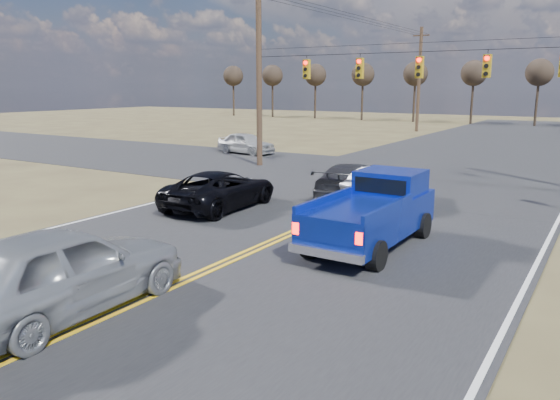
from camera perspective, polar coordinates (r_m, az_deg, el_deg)
The scene contains 12 objects.
ground at distance 12.03m, azimuth -14.73°, elevation -10.32°, with size 160.00×160.00×0.00m, color brown.
road_main at distance 19.89m, azimuth 6.55°, elevation -1.18°, with size 14.00×120.00×0.02m, color #28282B.
road_cross at distance 27.21m, azimuth 13.80°, elevation 2.08°, with size 120.00×12.00×0.02m, color #28282B.
signal_gantry at distance 26.50m, azimuth 15.26°, elevation 12.76°, with size 19.60×4.83×10.00m.
utility_poles at distance 25.91m, azimuth 13.67°, elevation 13.23°, with size 19.60×58.32×10.00m.
treeline at distance 35.50m, azimuth 18.94°, elevation 13.24°, with size 87.00×117.80×7.40m.
pickup_truck at distance 15.53m, azimuth 9.74°, elevation -1.28°, with size 2.22×5.40×2.01m.
silver_suv at distance 11.62m, azimuth -21.90°, elevation -6.82°, with size 2.15×5.35×1.82m, color #999BA0.
black_suv at distance 20.27m, azimuth -6.23°, elevation 1.10°, with size 2.32×5.04×1.40m, color black.
white_car_queue at distance 21.36m, azimuth 10.97°, elevation 1.52°, with size 1.50×4.30×1.42m, color silver.
dgrey_car_queue at distance 22.34m, azimuth 7.53°, elevation 2.05°, with size 1.95×4.79×1.39m, color #333338.
cross_car_west at distance 36.54m, azimuth -3.59°, elevation 5.95°, with size 4.19×1.69×1.43m, color silver.
Camera 1 is at (8.23, -7.55, 4.46)m, focal length 35.00 mm.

